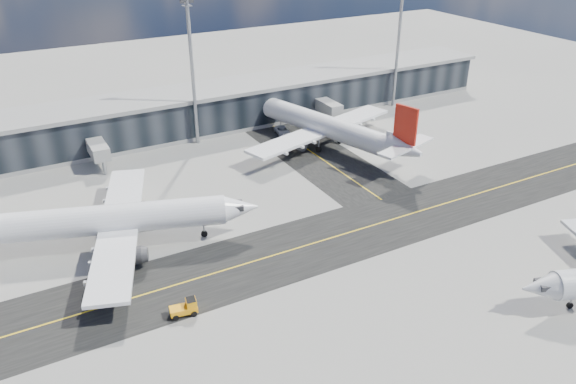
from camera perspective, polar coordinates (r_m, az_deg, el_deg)
name	(u,v)px	position (r m, az deg, el deg)	size (l,w,h in m)	color
ground	(321,259)	(78.09, 3.36, -6.85)	(300.00, 300.00, 0.00)	gray
taxiway_lanes	(306,218)	(87.57, 1.86, -2.68)	(180.00, 63.00, 0.03)	black
terminal_concourse	(185,114)	(121.45, -10.41, 7.82)	(152.00, 19.80, 8.80)	black
floodlight_masts	(192,67)	(111.79, -9.73, 12.36)	(102.50, 0.70, 28.90)	gray
airliner_af	(106,220)	(82.75, -18.01, -2.74)	(41.89, 36.14, 12.71)	white
airliner_redtail	(328,127)	(111.92, 4.14, 6.58)	(36.74, 42.67, 12.84)	white
baggage_tug	(186,307)	(69.13, -10.33, -11.46)	(3.43, 2.10, 2.02)	#FFA20D
service_van	(283,131)	(119.51, -0.55, 6.24)	(2.48, 5.38, 1.50)	white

